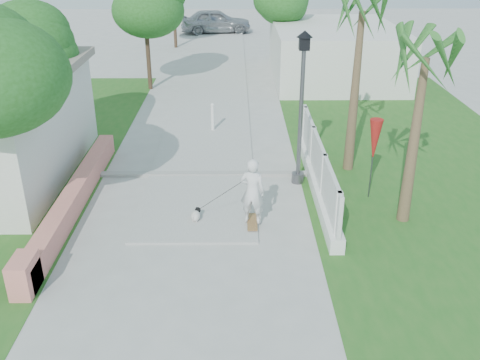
{
  "coord_description": "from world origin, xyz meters",
  "views": [
    {
      "loc": [
        1.06,
        -8.94,
        6.82
      ],
      "look_at": [
        1.16,
        3.31,
        1.1
      ],
      "focal_mm": 40.0,
      "sensor_mm": 36.0,
      "label": 1
    }
  ],
  "objects_px": {
    "patio_umbrella": "(375,141)",
    "street_lamp": "(301,104)",
    "parked_car": "(216,21)",
    "bollard": "(213,116)",
    "skateboarder": "(238,194)",
    "dog": "(196,215)"
  },
  "relations": [
    {
      "from": "patio_umbrella",
      "to": "parked_car",
      "type": "xyz_separation_m",
      "value": [
        -5.18,
        26.8,
        -0.83
      ]
    },
    {
      "from": "patio_umbrella",
      "to": "street_lamp",
      "type": "bearing_deg",
      "value": 152.24
    },
    {
      "from": "skateboarder",
      "to": "dog",
      "type": "bearing_deg",
      "value": 8.57
    },
    {
      "from": "street_lamp",
      "to": "dog",
      "type": "relative_size",
      "value": 8.81
    },
    {
      "from": "street_lamp",
      "to": "parked_car",
      "type": "distance_m",
      "value": 26.06
    },
    {
      "from": "street_lamp",
      "to": "patio_umbrella",
      "type": "height_order",
      "value": "street_lamp"
    },
    {
      "from": "bollard",
      "to": "parked_car",
      "type": "bearing_deg",
      "value": 91.57
    },
    {
      "from": "dog",
      "to": "street_lamp",
      "type": "bearing_deg",
      "value": 54.14
    },
    {
      "from": "parked_car",
      "to": "patio_umbrella",
      "type": "bearing_deg",
      "value": -175.69
    },
    {
      "from": "street_lamp",
      "to": "dog",
      "type": "bearing_deg",
      "value": -140.55
    },
    {
      "from": "bollard",
      "to": "dog",
      "type": "xyz_separation_m",
      "value": [
        -0.17,
        -6.86,
        -0.39
      ]
    },
    {
      "from": "patio_umbrella",
      "to": "skateboarder",
      "type": "relative_size",
      "value": 1.26
    },
    {
      "from": "street_lamp",
      "to": "parked_car",
      "type": "bearing_deg",
      "value": 97.25
    },
    {
      "from": "street_lamp",
      "to": "parked_car",
      "type": "height_order",
      "value": "street_lamp"
    },
    {
      "from": "bollard",
      "to": "parked_car",
      "type": "distance_m",
      "value": 21.31
    },
    {
      "from": "patio_umbrella",
      "to": "dog",
      "type": "bearing_deg",
      "value": -164.06
    },
    {
      "from": "bollard",
      "to": "skateboarder",
      "type": "bearing_deg",
      "value": -82.61
    },
    {
      "from": "patio_umbrella",
      "to": "dog",
      "type": "xyz_separation_m",
      "value": [
        -4.77,
        -1.36,
        -1.49
      ]
    },
    {
      "from": "street_lamp",
      "to": "bollard",
      "type": "height_order",
      "value": "street_lamp"
    },
    {
      "from": "bollard",
      "to": "patio_umbrella",
      "type": "distance_m",
      "value": 7.25
    },
    {
      "from": "bollard",
      "to": "street_lamp",
      "type": "bearing_deg",
      "value": -59.04
    },
    {
      "from": "dog",
      "to": "bollard",
      "type": "bearing_deg",
      "value": 103.26
    }
  ]
}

